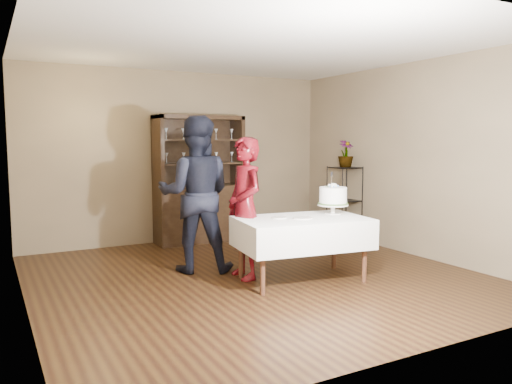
% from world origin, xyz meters
% --- Properties ---
extents(floor, '(5.00, 5.00, 0.00)m').
position_xyz_m(floor, '(0.00, 0.00, 0.00)').
color(floor, black).
rests_on(floor, ground).
extents(ceiling, '(5.00, 5.00, 0.00)m').
position_xyz_m(ceiling, '(0.00, 0.00, 2.70)').
color(ceiling, silver).
rests_on(ceiling, back_wall).
extents(back_wall, '(5.00, 0.02, 2.70)m').
position_xyz_m(back_wall, '(0.00, 2.50, 1.35)').
color(back_wall, brown).
rests_on(back_wall, floor).
extents(wall_left, '(0.02, 5.00, 2.70)m').
position_xyz_m(wall_left, '(-2.50, 0.00, 1.35)').
color(wall_left, brown).
rests_on(wall_left, floor).
extents(wall_right, '(0.02, 5.00, 2.70)m').
position_xyz_m(wall_right, '(2.50, 0.00, 1.35)').
color(wall_right, brown).
rests_on(wall_right, floor).
extents(china_hutch, '(1.40, 0.48, 2.00)m').
position_xyz_m(china_hutch, '(0.20, 2.25, 0.66)').
color(china_hutch, black).
rests_on(china_hutch, floor).
extents(plant_etagere, '(0.42, 0.42, 1.20)m').
position_xyz_m(plant_etagere, '(2.28, 1.20, 0.65)').
color(plant_etagere, black).
rests_on(plant_etagere, floor).
extents(cake_table, '(1.58, 1.09, 0.73)m').
position_xyz_m(cake_table, '(0.38, -0.40, 0.56)').
color(cake_table, silver).
rests_on(cake_table, floor).
extents(woman, '(0.40, 0.61, 1.66)m').
position_xyz_m(woman, '(-0.14, 0.02, 0.83)').
color(woman, '#38050E').
rests_on(woman, floor).
extents(man, '(1.15, 1.05, 1.92)m').
position_xyz_m(man, '(-0.52, 0.59, 0.96)').
color(man, black).
rests_on(man, floor).
extents(cake, '(0.41, 0.41, 0.51)m').
position_xyz_m(cake, '(0.88, -0.32, 0.94)').
color(cake, white).
rests_on(cake, cake_table).
extents(plate_near, '(0.24, 0.24, 0.01)m').
position_xyz_m(plate_near, '(0.36, -0.45, 0.74)').
color(plate_near, white).
rests_on(plate_near, cake_table).
extents(plate_far, '(0.18, 0.18, 0.01)m').
position_xyz_m(plate_far, '(0.14, -0.30, 0.74)').
color(plate_far, white).
rests_on(plate_far, cake_table).
extents(potted_plant, '(0.26, 0.26, 0.43)m').
position_xyz_m(potted_plant, '(2.28, 1.19, 1.40)').
color(potted_plant, '#456530').
rests_on(potted_plant, plant_etagere).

